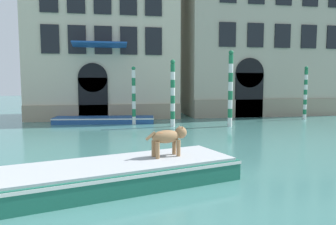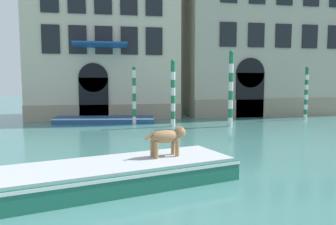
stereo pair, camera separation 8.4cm
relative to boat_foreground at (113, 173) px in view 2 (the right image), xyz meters
name	(u,v)px [view 2 (the right image)]	position (x,y,z in m)	size (l,w,h in m)	color
palazzo_left	(104,6)	(-0.39, 17.43, 8.07)	(10.77, 7.40, 16.84)	beige
boat_foreground	(113,173)	(0.00, 0.00, 0.00)	(7.03, 3.92, 0.62)	#1E6651
dog_on_deck	(168,137)	(1.56, 0.50, 0.85)	(1.26, 0.62, 0.86)	#997047
boat_moored_near_palazzo	(105,120)	(-0.40, 13.14, -0.12)	(6.61, 2.39, 0.39)	#234C8C
mooring_pole_0	(306,93)	(13.71, 12.58, 1.57)	(0.25, 0.25, 3.76)	white
mooring_pole_1	(134,95)	(1.46, 12.09, 1.51)	(0.25, 0.25, 3.65)	white
mooring_pole_2	(231,88)	(7.10, 10.07, 1.97)	(0.28, 0.28, 4.56)	white
mooring_pole_3	(173,93)	(3.67, 10.55, 1.70)	(0.28, 0.28, 4.01)	white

